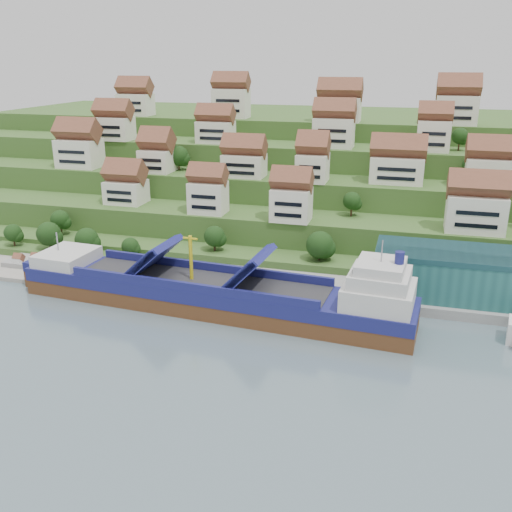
% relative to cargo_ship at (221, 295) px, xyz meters
% --- Properties ---
extents(ground, '(300.00, 300.00, 0.00)m').
position_rel_cargo_ship_xyz_m(ground, '(8.69, -0.33, -3.56)').
color(ground, slate).
rests_on(ground, ground).
extents(quay, '(180.00, 14.00, 2.20)m').
position_rel_cargo_ship_xyz_m(quay, '(28.69, 14.67, -2.46)').
color(quay, gray).
rests_on(quay, ground).
extents(pebble_beach, '(45.00, 20.00, 1.00)m').
position_rel_cargo_ship_xyz_m(pebble_beach, '(-49.31, 11.67, -3.06)').
color(pebble_beach, gray).
rests_on(pebble_beach, ground).
extents(hillside, '(260.00, 128.00, 31.00)m').
position_rel_cargo_ship_xyz_m(hillside, '(8.69, 103.23, 7.10)').
color(hillside, '#2D4C1E').
rests_on(hillside, ground).
extents(hillside_village, '(159.44, 63.86, 29.81)m').
position_rel_cargo_ship_xyz_m(hillside_village, '(12.66, 62.19, 21.55)').
color(hillside_village, silver).
rests_on(hillside_village, ground).
extents(hillside_trees, '(144.35, 62.63, 30.46)m').
position_rel_cargo_ship_xyz_m(hillside_trees, '(-4.84, 41.40, 11.94)').
color(hillside_trees, '#1B3C14').
rests_on(hillside_trees, ground).
extents(flagpole, '(1.28, 0.16, 8.00)m').
position_rel_cargo_ship_xyz_m(flagpole, '(26.80, 9.67, 3.32)').
color(flagpole, gray).
rests_on(flagpole, quay).
extents(beach_huts, '(14.40, 3.70, 2.20)m').
position_rel_cargo_ship_xyz_m(beach_huts, '(-51.31, 10.42, -1.46)').
color(beach_huts, white).
rests_on(beach_huts, pebble_beach).
extents(cargo_ship, '(86.22, 19.50, 19.05)m').
position_rel_cargo_ship_xyz_m(cargo_ship, '(0.00, 0.00, 0.00)').
color(cargo_ship, '#543119').
rests_on(cargo_ship, ground).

